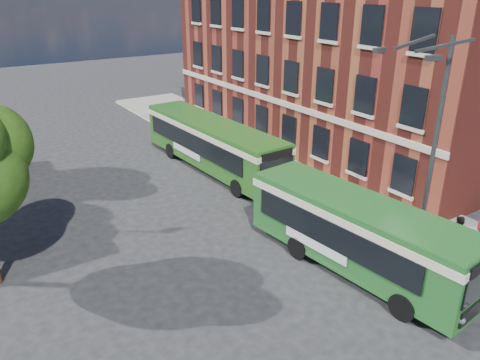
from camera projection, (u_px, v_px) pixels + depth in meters
ground at (291, 270)px, 18.85m from camera, size 120.00×120.00×0.00m
pavement at (298, 172)px, 28.52m from camera, size 6.00×48.00×0.15m
kerb_line at (257, 184)px, 27.01m from camera, size 0.12×48.00×0.01m
brick_office at (344, 41)px, 32.45m from camera, size 12.10×26.00×14.20m
street_lamp at (428, 150)px, 17.88m from camera, size 2.96×2.38×9.00m
bus_stop_sign at (476, 244)px, 17.84m from camera, size 0.35×0.08×2.52m
bus_front at (358, 229)px, 18.24m from camera, size 3.50×9.94×3.02m
bus_rear at (212, 141)px, 28.46m from camera, size 3.13×12.42×3.02m
pedestrian_a at (440, 250)px, 18.57m from camera, size 0.67×0.62×1.54m
pedestrian_b at (457, 234)px, 19.56m from camera, size 0.93×0.79×1.67m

